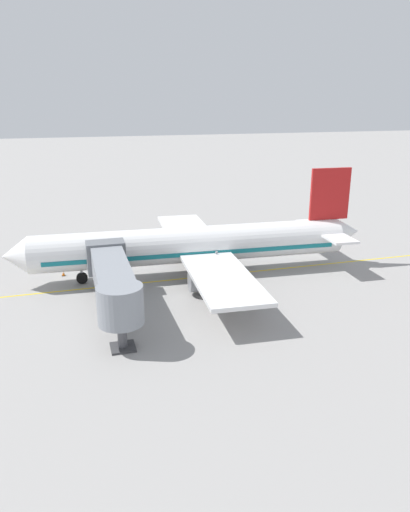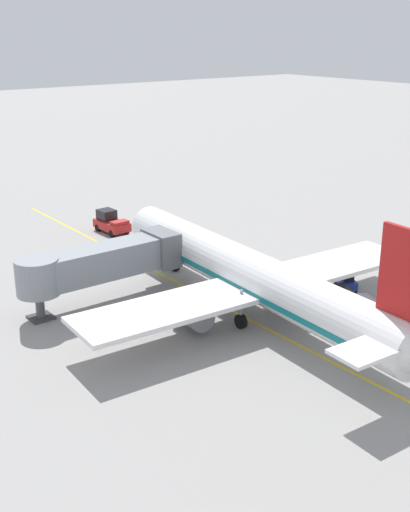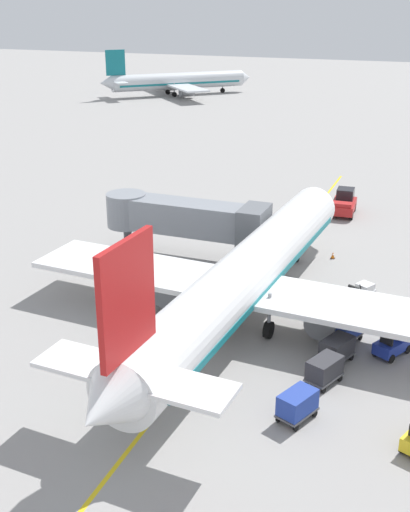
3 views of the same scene
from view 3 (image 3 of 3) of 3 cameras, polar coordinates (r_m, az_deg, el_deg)
ground_plane at (r=45.39m, az=2.62°, el=-4.99°), size 400.00×400.00×0.00m
gate_lead_in_line at (r=45.39m, az=2.62°, el=-4.99°), size 0.24×80.00×0.01m
parked_airliner at (r=43.25m, az=3.57°, el=-1.75°), size 30.25×37.33×10.63m
jet_bridge at (r=53.91m, az=-1.76°, el=3.39°), size 14.03×3.50×4.98m
pushback_tractor at (r=67.18m, az=12.02°, el=4.52°), size 2.48×4.53×2.40m
baggage_tug_lead at (r=41.69m, az=16.09°, el=-7.36°), size 2.22×2.77×1.62m
baggage_tug_spare at (r=47.57m, az=13.31°, el=-3.33°), size 2.22×2.77×1.62m
baggage_cart_front at (r=42.27m, az=12.25°, el=-6.18°), size 2.04×2.94×1.58m
baggage_cart_second_in_train at (r=39.90m, az=11.42°, el=-7.89°), size 2.04×2.94×1.58m
baggage_cart_third_in_train at (r=37.75m, az=10.38°, el=-9.64°), size 2.04×2.94×1.58m
baggage_cart_tail_end at (r=34.64m, az=8.07°, el=-12.61°), size 2.04×2.94×1.58m
ground_crew_wing_walker at (r=43.62m, az=9.12°, el=-5.03°), size 0.26×0.73×1.69m
safety_cone_nose_left at (r=55.56m, az=11.09°, el=0.07°), size 0.36×0.36×0.59m
distant_taxiing_airliner at (r=149.95m, az=-2.39°, el=14.98°), size 28.10×27.39×10.10m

